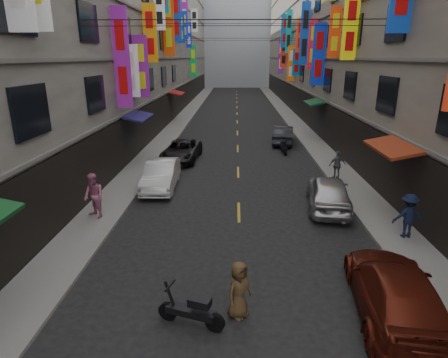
# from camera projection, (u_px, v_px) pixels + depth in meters

# --- Properties ---
(sidewalk_left) EXTENTS (2.00, 90.00, 0.12)m
(sidewalk_left) POSITION_uv_depth(u_px,v_px,m) (180.00, 121.00, 39.44)
(sidewalk_left) COLOR slate
(sidewalk_left) RESTS_ON ground
(sidewalk_right) EXTENTS (2.00, 90.00, 0.12)m
(sidewalk_right) POSITION_uv_depth(u_px,v_px,m) (295.00, 122.00, 39.09)
(sidewalk_right) COLOR slate
(sidewalk_right) RESTS_ON ground
(building_row_left) EXTENTS (10.14, 90.00, 19.00)m
(building_row_left) POSITION_uv_depth(u_px,v_px,m) (116.00, 25.00, 36.68)
(building_row_left) COLOR gray
(building_row_left) RESTS_ON ground
(building_row_right) EXTENTS (10.14, 90.00, 19.00)m
(building_row_right) POSITION_uv_depth(u_px,v_px,m) (363.00, 24.00, 35.98)
(building_row_right) COLOR gray
(building_row_right) RESTS_ON ground
(haze_block) EXTENTS (18.00, 8.00, 22.00)m
(haze_block) POSITION_uv_depth(u_px,v_px,m) (237.00, 36.00, 83.35)
(haze_block) COLOR #ACB6C0
(haze_block) RESTS_ON ground
(shop_signage) EXTENTS (14.00, 55.00, 11.31)m
(shop_signage) POSITION_uv_depth(u_px,v_px,m) (239.00, 23.00, 29.64)
(shop_signage) COLOR #0E43A9
(shop_signage) RESTS_ON ground
(street_awnings) EXTENTS (13.99, 35.20, 0.41)m
(street_awnings) POSITION_uv_depth(u_px,v_px,m) (218.00, 116.00, 23.18)
(street_awnings) COLOR #165325
(street_awnings) RESTS_ON ground
(overhead_cables) EXTENTS (14.00, 38.04, 1.24)m
(overhead_cables) POSITION_uv_depth(u_px,v_px,m) (239.00, 21.00, 25.14)
(overhead_cables) COLOR black
(overhead_cables) RESTS_ON ground
(lane_markings) EXTENTS (0.12, 80.20, 0.01)m
(lane_markings) POSITION_uv_depth(u_px,v_px,m) (237.00, 127.00, 36.43)
(lane_markings) COLOR gold
(lane_markings) RESTS_ON ground
(scooter_crossing) EXTENTS (1.75, 0.76, 1.14)m
(scooter_crossing) POSITION_uv_depth(u_px,v_px,m) (192.00, 311.00, 9.39)
(scooter_crossing) COLOR black
(scooter_crossing) RESTS_ON ground
(scooter_far_right) EXTENTS (0.50, 1.80, 1.14)m
(scooter_far_right) POSITION_uv_depth(u_px,v_px,m) (284.00, 147.00, 26.42)
(scooter_far_right) COLOR black
(scooter_far_right) RESTS_ON ground
(car_left_mid) EXTENTS (1.64, 4.40, 1.44)m
(car_left_mid) POSITION_uv_depth(u_px,v_px,m) (161.00, 175.00, 19.30)
(car_left_mid) COLOR silver
(car_left_mid) RESTS_ON ground
(car_left_far) EXTENTS (2.47, 4.80, 1.29)m
(car_left_far) POSITION_uv_depth(u_px,v_px,m) (182.00, 151.00, 24.53)
(car_left_far) COLOR black
(car_left_far) RESTS_ON ground
(car_right_near) EXTENTS (2.63, 5.16, 1.44)m
(car_right_near) POSITION_uv_depth(u_px,v_px,m) (395.00, 292.00, 9.68)
(car_right_near) COLOR #611C10
(car_right_near) RESTS_ON ground
(car_right_mid) EXTENTS (2.37, 4.62, 1.51)m
(car_right_mid) POSITION_uv_depth(u_px,v_px,m) (328.00, 192.00, 16.72)
(car_right_mid) COLOR silver
(car_right_mid) RESTS_ON ground
(car_right_far) EXTENTS (2.12, 4.43, 1.40)m
(car_right_far) POSITION_uv_depth(u_px,v_px,m) (283.00, 135.00, 29.26)
(car_right_far) COLOR #292B31
(car_right_far) RESTS_ON ground
(pedestrian_lfar) EXTENTS (1.12, 1.08, 1.90)m
(pedestrian_lfar) POSITION_uv_depth(u_px,v_px,m) (94.00, 196.00, 15.36)
(pedestrian_lfar) COLOR #C3678C
(pedestrian_lfar) RESTS_ON sidewalk_left
(pedestrian_rnear) EXTENTS (1.13, 0.64, 1.69)m
(pedestrian_rnear) POSITION_uv_depth(u_px,v_px,m) (408.00, 216.00, 13.72)
(pedestrian_rnear) COLOR #121934
(pedestrian_rnear) RESTS_ON sidewalk_right
(pedestrian_rfar) EXTENTS (1.00, 0.69, 1.57)m
(pedestrian_rfar) POSITION_uv_depth(u_px,v_px,m) (337.00, 165.00, 20.38)
(pedestrian_rfar) COLOR slate
(pedestrian_rfar) RESTS_ON sidewalk_right
(pedestrian_crossing) EXTENTS (0.90, 0.93, 1.58)m
(pedestrian_crossing) POSITION_uv_depth(u_px,v_px,m) (239.00, 290.00, 9.65)
(pedestrian_crossing) COLOR #4F391F
(pedestrian_crossing) RESTS_ON ground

